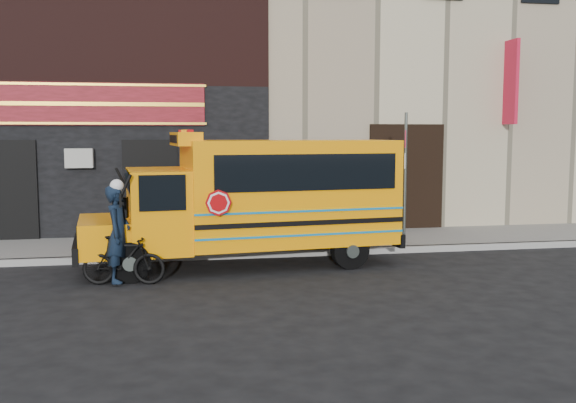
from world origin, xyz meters
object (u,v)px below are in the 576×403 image
(school_bus, at_px, (259,197))
(bicycle, at_px, (124,260))
(cyclist, at_px, (118,236))
(sign_pole, at_px, (405,176))

(school_bus, distance_m, bicycle, 3.31)
(school_bus, bearing_deg, bicycle, -153.27)
(bicycle, relative_size, cyclist, 0.85)
(school_bus, height_order, cyclist, school_bus)
(cyclist, bearing_deg, school_bus, -53.08)
(bicycle, bearing_deg, school_bus, -54.35)
(school_bus, distance_m, sign_pole, 3.88)
(school_bus, distance_m, cyclist, 3.25)
(sign_pole, xyz_separation_m, bicycle, (-6.54, -2.42, -1.39))
(cyclist, bearing_deg, bicycle, -110.85)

